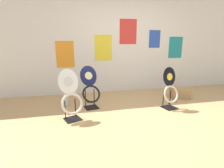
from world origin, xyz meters
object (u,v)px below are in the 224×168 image
object	(u,v)px
toilet_seat_display_white_plain	(71,98)
storage_box	(180,92)
toilet_seat_display_navy_moon	(90,89)
paint_can	(65,102)
toilet_seat_display_jazz_black	(170,91)

from	to	relation	value
toilet_seat_display_white_plain	storage_box	size ratio (longest dim) A/B	1.79
storage_box	toilet_seat_display_navy_moon	bearing A→B (deg)	-176.08
toilet_seat_display_navy_moon	storage_box	xyz separation A→B (m)	(2.26, 0.15, -0.27)
toilet_seat_display_navy_moon	paint_can	bearing A→B (deg)	154.34
paint_can	toilet_seat_display_navy_moon	bearing A→B (deg)	-25.66
toilet_seat_display_jazz_black	storage_box	world-z (taller)	toilet_seat_display_jazz_black
toilet_seat_display_white_plain	paint_can	xyz separation A→B (m)	(-0.15, 0.79, -0.34)
paint_can	storage_box	world-z (taller)	storage_box
toilet_seat_display_jazz_black	storage_box	bearing A→B (deg)	42.31
toilet_seat_display_white_plain	storage_box	world-z (taller)	toilet_seat_display_white_plain
toilet_seat_display_white_plain	storage_box	bearing A→B (deg)	14.36
paint_can	toilet_seat_display_jazz_black	bearing A→B (deg)	-17.14
toilet_seat_display_jazz_black	storage_box	xyz separation A→B (m)	(0.62, 0.56, -0.24)
toilet_seat_display_white_plain	toilet_seat_display_jazz_black	bearing A→B (deg)	3.25
toilet_seat_display_navy_moon	toilet_seat_display_white_plain	xyz separation A→B (m)	(-0.40, -0.53, -0.00)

